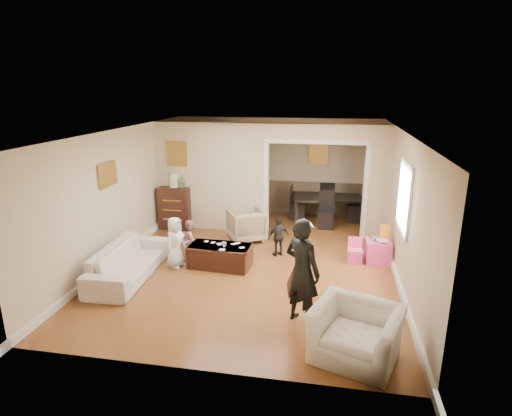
% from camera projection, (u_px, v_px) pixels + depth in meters
% --- Properties ---
extents(floor, '(7.00, 7.00, 0.00)m').
position_uv_depth(floor, '(254.00, 260.00, 8.52)').
color(floor, brown).
rests_on(floor, ground).
extents(partition_left, '(2.75, 0.18, 2.60)m').
position_uv_depth(partition_left, '(212.00, 177.00, 10.09)').
color(partition_left, '#C8B792').
rests_on(partition_left, ground).
extents(partition_right, '(0.55, 0.18, 2.60)m').
position_uv_depth(partition_right, '(377.00, 183.00, 9.43)').
color(partition_right, '#C8B792').
rests_on(partition_right, ground).
extents(partition_header, '(2.22, 0.18, 0.35)m').
position_uv_depth(partition_header, '(317.00, 132.00, 9.35)').
color(partition_header, '#C8B792').
rests_on(partition_header, partition_right).
extents(window_pane, '(0.03, 0.95, 1.10)m').
position_uv_depth(window_pane, '(405.00, 198.00, 7.24)').
color(window_pane, white).
rests_on(window_pane, ground).
extents(framed_art_partition, '(0.45, 0.03, 0.55)m').
position_uv_depth(framed_art_partition, '(177.00, 154.00, 9.98)').
color(framed_art_partition, brown).
rests_on(framed_art_partition, partition_left).
extents(framed_art_sofa_wall, '(0.03, 0.55, 0.40)m').
position_uv_depth(framed_art_sofa_wall, '(108.00, 174.00, 7.91)').
color(framed_art_sofa_wall, brown).
extents(framed_art_alcove, '(0.45, 0.03, 0.55)m').
position_uv_depth(framed_art_alcove, '(318.00, 153.00, 11.10)').
color(framed_art_alcove, brown).
extents(sofa, '(0.90, 2.12, 0.61)m').
position_uv_depth(sofa, '(128.00, 261.00, 7.70)').
color(sofa, '#F1E3D0').
rests_on(sofa, ground).
extents(armchair_back, '(1.05, 1.06, 0.71)m').
position_uv_depth(armchair_back, '(246.00, 225.00, 9.56)').
color(armchair_back, tan).
rests_on(armchair_back, ground).
extents(armchair_front, '(1.32, 1.24, 0.70)m').
position_uv_depth(armchair_front, '(356.00, 333.00, 5.40)').
color(armchair_front, '#F1E3D0').
rests_on(armchair_front, ground).
extents(dresser, '(0.76, 0.43, 1.05)m').
position_uv_depth(dresser, '(175.00, 208.00, 10.32)').
color(dresser, black).
rests_on(dresser, ground).
extents(table_lamp, '(0.22, 0.22, 0.36)m').
position_uv_depth(table_lamp, '(174.00, 180.00, 10.12)').
color(table_lamp, beige).
rests_on(table_lamp, dresser).
extents(potted_plant, '(0.26, 0.22, 0.29)m').
position_uv_depth(potted_plant, '(182.00, 182.00, 10.10)').
color(potted_plant, '#4F7D37').
rests_on(potted_plant, dresser).
extents(coffee_table, '(1.22, 0.69, 0.44)m').
position_uv_depth(coffee_table, '(220.00, 256.00, 8.17)').
color(coffee_table, '#3C1D13').
rests_on(coffee_table, ground).
extents(coffee_cup, '(0.10, 0.10, 0.08)m').
position_uv_depth(coffee_cup, '(224.00, 245.00, 8.03)').
color(coffee_cup, beige).
rests_on(coffee_cup, coffee_table).
extents(play_table, '(0.50, 0.50, 0.46)m').
position_uv_depth(play_table, '(378.00, 251.00, 8.37)').
color(play_table, '#FB429F').
rests_on(play_table, ground).
extents(cereal_box, '(0.20, 0.08, 0.30)m').
position_uv_depth(cereal_box, '(385.00, 232.00, 8.34)').
color(cereal_box, yellow).
rests_on(cereal_box, play_table).
extents(cyan_cup, '(0.08, 0.08, 0.08)m').
position_uv_depth(cyan_cup, '(374.00, 239.00, 8.27)').
color(cyan_cup, teal).
rests_on(cyan_cup, play_table).
extents(toy_block, '(0.10, 0.09, 0.05)m').
position_uv_depth(toy_block, '(372.00, 237.00, 8.43)').
color(toy_block, red).
rests_on(toy_block, play_table).
extents(play_bowl, '(0.23, 0.23, 0.05)m').
position_uv_depth(play_bowl, '(382.00, 241.00, 8.18)').
color(play_bowl, silver).
rests_on(play_bowl, play_table).
extents(dining_table, '(1.95, 1.28, 0.64)m').
position_uv_depth(dining_table, '(326.00, 208.00, 11.01)').
color(dining_table, black).
rests_on(dining_table, ground).
extents(adult_person, '(0.71, 0.65, 1.63)m').
position_uv_depth(adult_person, '(302.00, 271.00, 6.08)').
color(adult_person, black).
rests_on(adult_person, ground).
extents(child_kneel_a, '(0.44, 0.56, 1.01)m').
position_uv_depth(child_kneel_a, '(175.00, 242.00, 8.09)').
color(child_kneel_a, white).
rests_on(child_kneel_a, ground).
extents(child_kneel_b, '(0.40, 0.47, 0.82)m').
position_uv_depth(child_kneel_b, '(190.00, 239.00, 8.52)').
color(child_kneel_b, '#D48487').
rests_on(child_kneel_b, ground).
extents(child_toddler, '(0.52, 0.45, 0.84)m').
position_uv_depth(child_toddler, '(279.00, 237.00, 8.64)').
color(child_toddler, black).
rests_on(child_toddler, ground).
extents(craft_papers, '(0.87, 0.50, 0.00)m').
position_uv_depth(craft_papers, '(225.00, 245.00, 8.12)').
color(craft_papers, white).
rests_on(craft_papers, coffee_table).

